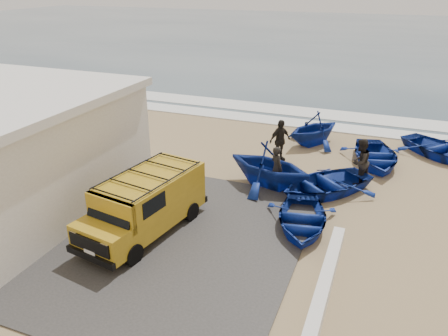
% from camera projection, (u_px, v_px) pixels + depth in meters
% --- Properties ---
extents(ground, '(160.00, 160.00, 0.00)m').
position_uv_depth(ground, '(201.00, 214.00, 16.16)').
color(ground, '#A0865D').
extents(slab, '(12.00, 10.00, 0.05)m').
position_uv_depth(slab, '(124.00, 230.00, 15.12)').
color(slab, '#3F3D3A').
rests_on(slab, ground).
extents(ocean, '(180.00, 88.00, 0.01)m').
position_uv_depth(ocean, '(358.00, 36.00, 63.86)').
color(ocean, '#385166').
rests_on(ocean, ground).
extents(surf_line, '(180.00, 1.60, 0.06)m').
position_uv_depth(surf_line, '(282.00, 121.00, 26.37)').
color(surf_line, white).
rests_on(surf_line, ground).
extents(surf_wash, '(180.00, 2.20, 0.04)m').
position_uv_depth(surf_wash, '(292.00, 111.00, 28.51)').
color(surf_wash, white).
rests_on(surf_wash, ground).
extents(parapet, '(0.35, 6.00, 0.55)m').
position_uv_depth(parapet, '(323.00, 290.00, 11.83)').
color(parapet, silver).
rests_on(parapet, ground).
extents(van, '(2.67, 5.10, 2.08)m').
position_uv_depth(van, '(146.00, 202.00, 14.65)').
color(van, gold).
rests_on(van, ground).
extents(boat_near_left, '(3.23, 4.03, 0.74)m').
position_uv_depth(boat_near_left, '(302.00, 218.00, 15.14)').
color(boat_near_left, navy).
rests_on(boat_near_left, ground).
extents(boat_near_right, '(4.88, 4.98, 0.84)m').
position_uv_depth(boat_near_right, '(325.00, 183.00, 17.59)').
color(boat_near_right, navy).
rests_on(boat_near_right, ground).
extents(boat_mid_left, '(4.39, 4.04, 1.94)m').
position_uv_depth(boat_mid_left, '(269.00, 165.00, 17.93)').
color(boat_mid_left, navy).
rests_on(boat_mid_left, ground).
extents(boat_mid_right, '(3.80, 4.63, 0.84)m').
position_uv_depth(boat_mid_right, '(375.00, 156.00, 20.30)').
color(boat_mid_right, navy).
rests_on(boat_mid_right, ground).
extents(boat_far_left, '(4.20, 4.34, 1.75)m').
position_uv_depth(boat_far_left, '(314.00, 128.00, 22.53)').
color(boat_far_left, navy).
rests_on(boat_far_left, ground).
extents(boat_far_right, '(4.97, 4.86, 0.84)m').
position_uv_depth(boat_far_right, '(441.00, 149.00, 21.10)').
color(boat_far_right, navy).
rests_on(boat_far_right, ground).
extents(fisherman_front, '(0.80, 0.80, 1.87)m').
position_uv_depth(fisherman_front, '(277.00, 168.00, 17.69)').
color(fisherman_front, black).
rests_on(fisherman_front, ground).
extents(fisherman_middle, '(1.09, 1.19, 1.99)m').
position_uv_depth(fisherman_middle, '(360.00, 162.00, 18.16)').
color(fisherman_middle, black).
rests_on(fisherman_middle, ground).
extents(fisherman_back, '(1.09, 1.24, 2.01)m').
position_uv_depth(fisherman_back, '(280.00, 140.00, 20.50)').
color(fisherman_back, black).
rests_on(fisherman_back, ground).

